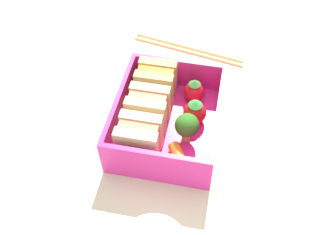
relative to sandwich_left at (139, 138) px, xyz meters
The scene contains 11 objects.
ground_plane 7.38cm from the sandwich_left, 28.35° to the right, with size 120.00×120.00×2.00cm, color beige.
bento_tray 6.43cm from the sandwich_left, 28.35° to the right, with size 16.39×13.46×1.20cm, color #E12E96.
bento_rim 5.54cm from the sandwich_left, 28.35° to the right, with size 16.39×13.46×4.60cm.
sandwich_left is the anchor object (origin of this frame).
sandwich_center_left 4.86cm from the sandwich_left, ahead, with size 4.06×5.25×5.38cm.
sandwich_center 9.73cm from the sandwich_left, ahead, with size 4.06×5.25×5.38cm.
carrot_stick_far_left 5.70cm from the sandwich_left, 99.61° to the right, with size 1.51×1.51×4.75cm, color orange.
broccoli_floret 6.18cm from the sandwich_left, 61.20° to the right, with size 3.11×3.11×4.44cm.
strawberry_left 8.75cm from the sandwich_left, 43.39° to the right, with size 3.12×3.12×3.72cm.
strawberry_far_left 11.63cm from the sandwich_left, 27.24° to the right, with size 2.85×2.85×3.45cm.
chopstick_pair 22.38cm from the sandwich_left, ahead, with size 5.30×18.76×0.70cm.
Camera 1 is at (-30.75, -6.03, 40.85)cm, focal length 40.00 mm.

